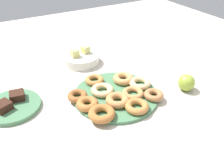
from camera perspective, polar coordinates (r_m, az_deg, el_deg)
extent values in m
plane|color=beige|center=(0.97, 0.87, -2.96)|extent=(2.40, 2.40, 0.00)
cylinder|color=#4C7F56|center=(0.97, 0.88, -2.65)|extent=(0.34, 0.34, 0.01)
torus|color=#EABC84|center=(0.96, -2.34, -1.47)|extent=(0.11, 0.11, 0.03)
torus|color=#C6844C|center=(0.91, 1.33, -3.86)|extent=(0.10, 0.10, 0.03)
torus|color=#BC7A3D|center=(1.03, -4.23, 0.95)|extent=(0.11, 0.11, 0.02)
torus|color=#B27547|center=(0.95, 9.96, -2.58)|extent=(0.11, 0.11, 0.02)
torus|color=#995B2D|center=(0.94, -8.28, -2.81)|extent=(0.09, 0.09, 0.02)
torus|color=tan|center=(1.04, 2.72, 1.31)|extent=(0.12, 0.12, 0.03)
torus|color=#AD6B33|center=(0.85, -2.46, -7.10)|extent=(0.13, 0.13, 0.03)
torus|color=#BC7A3D|center=(0.88, 5.96, -5.36)|extent=(0.13, 0.13, 0.03)
torus|color=#C6844C|center=(0.95, 5.03, -2.23)|extent=(0.10, 0.10, 0.02)
torus|color=#EABC84|center=(1.01, 6.75, 0.16)|extent=(0.13, 0.13, 0.02)
torus|color=#AD6B33|center=(0.89, -5.91, -4.75)|extent=(0.09, 0.09, 0.03)
cylinder|color=#4C7F56|center=(0.98, -22.67, -4.96)|extent=(0.21, 0.21, 0.02)
cube|color=#381E14|center=(0.96, -24.63, -4.87)|extent=(0.07, 0.07, 0.03)
cube|color=#381E14|center=(0.99, -21.77, -2.63)|extent=(0.06, 0.06, 0.03)
cylinder|color=silver|center=(1.22, -7.36, 5.95)|extent=(0.18, 0.18, 0.04)
cube|color=#DBD67A|center=(1.19, -8.89, 7.29)|extent=(0.04, 0.04, 0.04)
cube|color=#DBD67A|center=(1.22, -6.38, 8.21)|extent=(0.04, 0.04, 0.04)
sphere|color=#93AD38|center=(1.04, 17.40, 0.34)|extent=(0.07, 0.07, 0.07)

